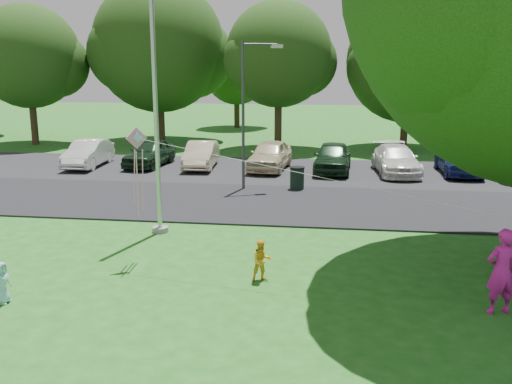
# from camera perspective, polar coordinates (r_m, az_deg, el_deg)

# --- Properties ---
(ground) EXTENTS (120.00, 120.00, 0.00)m
(ground) POSITION_cam_1_polar(r_m,az_deg,el_deg) (12.71, -0.87, -11.13)
(ground) COLOR #1A5A17
(ground) RESTS_ON ground
(park_road) EXTENTS (60.00, 6.00, 0.06)m
(park_road) POSITION_cam_1_polar(r_m,az_deg,el_deg) (21.18, 2.78, -1.18)
(park_road) COLOR black
(park_road) RESTS_ON ground
(parking_strip) EXTENTS (42.00, 7.00, 0.06)m
(parking_strip) POSITION_cam_1_polar(r_m,az_deg,el_deg) (27.52, 3.97, 2.08)
(parking_strip) COLOR black
(parking_strip) RESTS_ON ground
(flagpole) EXTENTS (0.50, 0.50, 10.00)m
(flagpole) POSITION_cam_1_polar(r_m,az_deg,el_deg) (17.32, -10.05, 9.36)
(flagpole) COLOR #B7BABF
(flagpole) RESTS_ON ground
(street_lamp) EXTENTS (1.60, 0.79, 6.00)m
(street_lamp) POSITION_cam_1_polar(r_m,az_deg,el_deg) (23.16, -0.72, 9.00)
(street_lamp) COLOR #3F3F44
(street_lamp) RESTS_ON ground
(trash_can) EXTENTS (0.61, 0.61, 0.97)m
(trash_can) POSITION_cam_1_polar(r_m,az_deg,el_deg) (23.48, 4.13, 1.35)
(trash_can) COLOR black
(trash_can) RESTS_ON ground
(tree_row) EXTENTS (64.35, 11.94, 10.88)m
(tree_row) POSITION_cam_1_polar(r_m,az_deg,el_deg) (35.71, 7.72, 13.64)
(tree_row) COLOR #332316
(tree_row) RESTS_ON ground
(horizon_trees) EXTENTS (77.46, 7.20, 7.02)m
(horizon_trees) POSITION_cam_1_polar(r_m,az_deg,el_deg) (45.42, 10.90, 11.56)
(horizon_trees) COLOR #332316
(horizon_trees) RESTS_ON ground
(parked_cars) EXTENTS (22.73, 5.42, 1.48)m
(parked_cars) POSITION_cam_1_polar(r_m,az_deg,el_deg) (27.42, 8.20, 3.48)
(parked_cars) COLOR silver
(parked_cars) RESTS_ON ground
(woman) EXTENTS (0.78, 0.63, 1.85)m
(woman) POSITION_cam_1_polar(r_m,az_deg,el_deg) (12.99, 23.33, -7.29)
(woman) COLOR #D01B9B
(woman) RESTS_ON ground
(child_yellow) EXTENTS (0.61, 0.55, 1.03)m
(child_yellow) POSITION_cam_1_polar(r_m,az_deg,el_deg) (13.78, 0.58, -6.86)
(child_yellow) COLOR yellow
(child_yellow) RESTS_ON ground
(child_blue) EXTENTS (0.34, 0.48, 0.94)m
(child_blue) POSITION_cam_1_polar(r_m,az_deg,el_deg) (13.75, -24.08, -8.28)
(child_blue) COLOR #90CADD
(child_blue) RESTS_ON ground
(kite) EXTENTS (8.72, 2.27, 2.42)m
(kite) POSITION_cam_1_polar(r_m,az_deg,el_deg) (14.64, -10.72, 3.43)
(kite) COLOR pink
(kite) RESTS_ON ground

